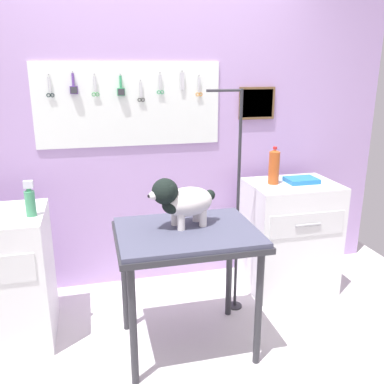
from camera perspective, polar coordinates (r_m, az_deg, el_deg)
The scene contains 9 objects.
ground at distance 2.69m, azimuth -0.49°, elevation -24.29°, with size 4.40×4.00×0.04m, color silver.
rear_wall_panel at distance 3.34m, azimuth -5.67°, elevation 6.49°, with size 4.00×0.11×2.30m.
grooming_table at distance 2.54m, azimuth -0.68°, elevation -7.06°, with size 0.86×0.66×0.81m.
grooming_arm at distance 2.96m, azimuth 6.13°, elevation -2.95°, with size 0.30×0.11×1.62m.
dog at distance 2.50m, azimuth -1.44°, elevation -1.15°, with size 0.44×0.26×0.32m.
cabinet_right at distance 3.46m, azimuth 13.27°, elevation -5.89°, with size 0.68×0.54×0.89m.
spray_bottle_tall at distance 2.70m, azimuth -21.41°, elevation -1.16°, with size 0.06×0.06×0.22m.
soda_bottle at distance 3.24m, azimuth 11.23°, elevation 3.45°, with size 0.08×0.08×0.29m.
supply_tray at distance 3.35m, azimuth 14.84°, elevation 1.59°, with size 0.24×0.18×0.04m.
Camera 1 is at (-0.47, -1.98, 1.75)m, focal length 38.71 mm.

